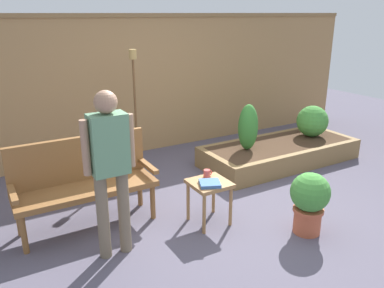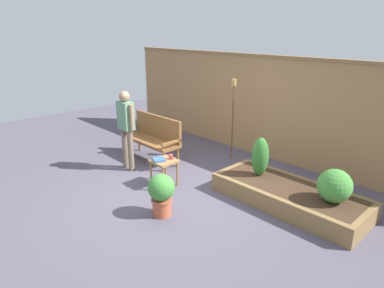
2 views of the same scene
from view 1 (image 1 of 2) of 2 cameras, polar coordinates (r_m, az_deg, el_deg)
The scene contains 12 objects.
ground_plane at distance 4.47m, azimuth 6.84°, elevation -10.46°, with size 14.00×14.00×0.00m, color #514C5B.
fence_back at distance 6.26m, azimuth -7.27°, elevation 8.67°, with size 8.40×0.14×2.16m.
garden_bench at distance 4.23m, azimuth -15.68°, elevation -4.56°, with size 1.44×0.48×0.94m.
side_table at distance 4.14m, azimuth 2.55°, elevation -6.59°, with size 0.40×0.40×0.48m.
cup_on_table at distance 4.21m, azimuth 2.22°, elevation -4.31°, with size 0.10×0.07×0.08m.
book_on_table at distance 4.02m, azimuth 2.62°, elevation -5.80°, with size 0.21×0.20×0.04m, color #38609E.
potted_boxwood at distance 4.14m, azimuth 16.82°, elevation -7.75°, with size 0.40×0.40×0.66m.
raised_planter_bed at distance 6.05m, azimuth 12.68°, elevation -1.23°, with size 2.40×1.00×0.30m.
shrub_near_bench at distance 5.55m, azimuth 8.21°, elevation 2.44°, with size 0.28×0.28×0.66m.
shrub_far_corner at distance 6.42m, azimuth 17.21°, elevation 3.21°, with size 0.49×0.49×0.49m.
tiki_torch at distance 5.51m, azimuth -8.44°, elevation 8.01°, with size 0.10×0.10×1.70m.
person_by_bench at distance 3.48m, azimuth -11.95°, elevation -2.48°, with size 0.47×0.20×1.56m.
Camera 1 is at (-2.40, -3.08, 2.16)m, focal length 36.43 mm.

